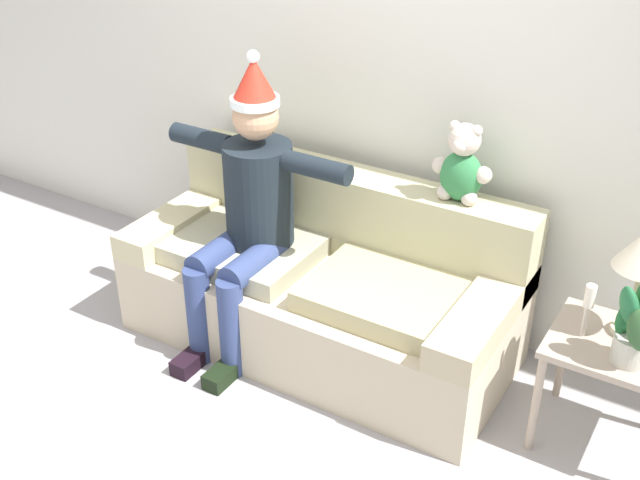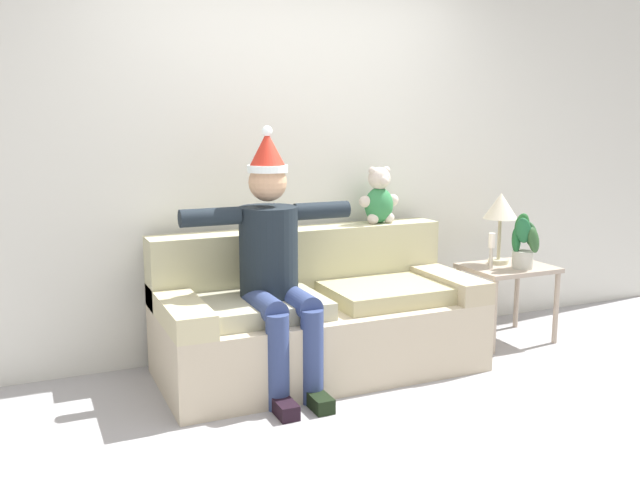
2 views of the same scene
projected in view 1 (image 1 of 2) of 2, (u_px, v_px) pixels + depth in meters
The scene contains 8 objects.
ground_plane at pixel (200, 460), 3.37m from camera, with size 10.00×10.00×0.00m, color #A09EA1.
back_wall at pixel (379, 62), 3.85m from camera, with size 7.00×0.10×2.70m, color silver.
couch at pixel (325, 284), 3.98m from camera, with size 1.94×0.87×0.85m.
person_seated at pixel (248, 206), 3.80m from camera, with size 1.02×0.77×1.50m.
teddy_bear at pixel (462, 166), 3.57m from camera, with size 0.29×0.17×0.38m.
side_table at pixel (620, 360), 3.24m from camera, with size 0.59×0.47×0.53m.
potted_plant at pixel (638, 325), 3.02m from camera, with size 0.24×0.23×0.38m.
candle_tall at pixel (589, 304), 3.19m from camera, with size 0.04×0.04×0.24m.
Camera 1 is at (1.73, -1.83, 2.49)m, focal length 43.97 mm.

